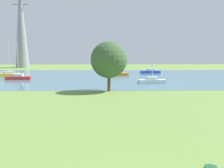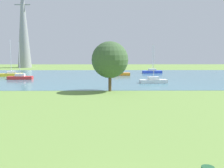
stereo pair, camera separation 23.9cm
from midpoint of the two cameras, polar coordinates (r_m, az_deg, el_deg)
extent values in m
plane|color=olive|center=(31.65, 0.61, -3.51)|extent=(160.00, 160.00, 0.00)
cube|color=teal|center=(59.39, 0.02, 1.45)|extent=(140.00, 40.00, 0.02)
cube|color=blue|center=(69.77, 8.33, 2.47)|extent=(4.94, 2.05, 0.60)
cube|color=white|center=(69.73, 8.34, 2.92)|extent=(1.92, 1.30, 0.50)
cylinder|color=silver|center=(69.58, 8.39, 5.40)|extent=(0.10, 0.10, 6.54)
cube|color=white|center=(49.07, 8.63, 0.56)|extent=(4.93, 2.01, 0.60)
cube|color=white|center=(49.01, 8.64, 1.19)|extent=(1.91, 1.29, 0.50)
cylinder|color=silver|center=(48.81, 8.70, 4.38)|extent=(0.10, 0.10, 5.96)
cube|color=orange|center=(62.75, 1.60, 2.03)|extent=(4.92, 1.95, 0.60)
cube|color=white|center=(62.71, 1.60, 2.53)|extent=(1.90, 1.27, 0.50)
cylinder|color=silver|center=(62.58, 1.60, 4.51)|extent=(0.10, 0.10, 4.84)
cube|color=yellow|center=(64.93, -19.83, 1.79)|extent=(5.03, 2.94, 0.60)
cube|color=white|center=(64.89, -19.85, 2.27)|extent=(2.06, 1.61, 0.50)
cylinder|color=silver|center=(64.72, -19.97, 5.31)|extent=(0.10, 0.10, 7.39)
cube|color=red|center=(57.46, -18.20, 1.22)|extent=(4.85, 1.68, 0.60)
cube|color=white|center=(57.41, -18.22, 1.77)|extent=(1.84, 1.17, 0.50)
cylinder|color=silver|center=(57.23, -18.34, 4.84)|extent=(0.10, 0.10, 6.66)
cylinder|color=brown|center=(39.03, -0.25, 0.44)|extent=(0.44, 0.44, 2.62)
sphere|color=#3C5B34|center=(38.79, -0.26, 5.00)|extent=(5.12, 5.12, 5.12)
cone|color=gray|center=(96.15, -17.67, 11.89)|extent=(4.40, 4.40, 28.95)
cube|color=gray|center=(96.83, -17.80, 15.24)|extent=(5.20, 0.30, 0.30)
camera|label=1|loc=(0.12, -89.72, 0.03)|focal=44.57mm
camera|label=2|loc=(0.12, 90.28, -0.03)|focal=44.57mm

